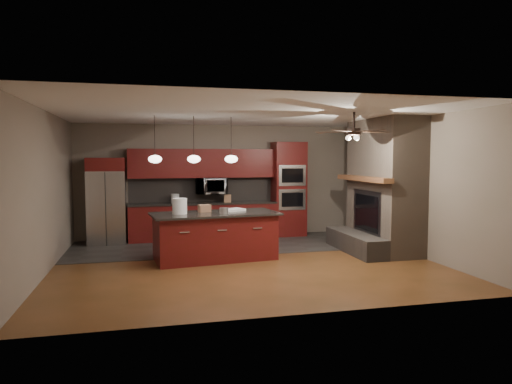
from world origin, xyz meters
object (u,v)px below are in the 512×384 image
object	(u,v)px
refrigerator	(107,201)
counter_box	(228,198)
kitchen_island	(215,236)
cardboard_box	(204,208)
counter_bucket	(175,198)
white_bucket	(180,206)
paint_can	(224,211)
microwave	(211,186)
oven_tower	(289,189)
paint_tray	(233,210)

from	to	relation	value
refrigerator	counter_box	distance (m)	2.83
refrigerator	kitchen_island	xyz separation A→B (m)	(2.18, -2.23, -0.53)
cardboard_box	counter_bucket	size ratio (longest dim) A/B	1.02
refrigerator	white_bucket	size ratio (longest dim) A/B	6.66
paint_can	microwave	bearing A→B (deg)	87.46
white_bucket	paint_can	xyz separation A→B (m)	(0.82, -0.16, -0.09)
microwave	counter_bucket	distance (m)	0.93
refrigerator	white_bucket	world-z (taller)	refrigerator
oven_tower	paint_can	xyz separation A→B (m)	(-2.09, -2.49, -0.21)
refrigerator	paint_can	bearing A→B (deg)	-46.14
refrigerator	white_bucket	xyz separation A→B (m)	(1.50, -2.26, 0.08)
refrigerator	paint_can	xyz separation A→B (m)	(2.33, -2.42, -0.02)
paint_can	counter_box	bearing A→B (deg)	78.33
kitchen_island	paint_tray	distance (m)	0.65
refrigerator	counter_bucket	bearing A→B (deg)	2.98
paint_can	white_bucket	bearing A→B (deg)	169.18
white_bucket	refrigerator	bearing A→B (deg)	123.56
counter_bucket	paint_tray	bearing A→B (deg)	-64.13
microwave	kitchen_island	bearing A→B (deg)	-96.21
white_bucket	paint_can	size ratio (longest dim) A/B	1.75
cardboard_box	counter_box	size ratio (longest dim) A/B	1.22
oven_tower	counter_bucket	world-z (taller)	oven_tower
refrigerator	kitchen_island	size ratio (longest dim) A/B	0.78
paint_can	oven_tower	bearing A→B (deg)	50.06
kitchen_island	microwave	bearing A→B (deg)	77.06
white_bucket	paint_tray	distance (m)	1.11
white_bucket	paint_can	distance (m)	0.84
kitchen_island	white_bucket	xyz separation A→B (m)	(-0.68, -0.03, 0.60)
oven_tower	white_bucket	world-z (taller)	oven_tower
refrigerator	kitchen_island	world-z (taller)	refrigerator
white_bucket	counter_bucket	distance (m)	2.34
refrigerator	cardboard_box	xyz separation A→B (m)	(2.00, -2.06, -0.00)
counter_bucket	microwave	bearing A→B (deg)	3.25
counter_box	microwave	bearing A→B (deg)	179.18
refrigerator	paint_can	size ratio (longest dim) A/B	11.64
kitchen_island	paint_can	bearing A→B (deg)	-59.97
oven_tower	counter_bucket	xyz separation A→B (m)	(-2.85, 0.01, -0.18)
paint_tray	counter_box	xyz separation A→B (m)	(0.26, 2.05, 0.05)
counter_box	paint_can	bearing A→B (deg)	-88.22
white_bucket	counter_box	bearing A→B (deg)	59.87
white_bucket	counter_bucket	bearing A→B (deg)	88.56
refrigerator	paint_tray	distance (m)	3.27
paint_can	paint_tray	world-z (taller)	paint_can
kitchen_island	paint_can	size ratio (longest dim) A/B	14.92
white_bucket	counter_box	world-z (taller)	white_bucket
microwave	paint_can	world-z (taller)	microwave
microwave	paint_can	distance (m)	2.57
microwave	paint_can	bearing A→B (deg)	-92.54
microwave	refrigerator	distance (m)	2.46
microwave	counter_bucket	xyz separation A→B (m)	(-0.88, -0.05, -0.29)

